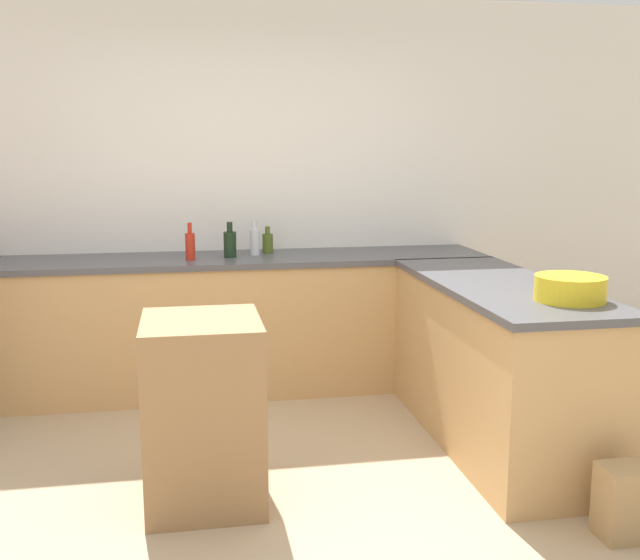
% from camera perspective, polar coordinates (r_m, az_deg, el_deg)
% --- Properties ---
extents(ground_plane, '(14.00, 14.00, 0.00)m').
position_cam_1_polar(ground_plane, '(3.64, -2.83, -17.14)').
color(ground_plane, tan).
extents(wall_back, '(8.00, 0.06, 2.70)m').
position_cam_1_polar(wall_back, '(5.42, -6.01, 6.80)').
color(wall_back, white).
rests_on(wall_back, ground_plane).
extents(counter_back, '(3.28, 0.68, 0.93)m').
position_cam_1_polar(counter_back, '(5.19, -5.53, -3.23)').
color(counter_back, tan).
rests_on(counter_back, ground_plane).
extents(counter_peninsula, '(0.69, 1.84, 0.93)m').
position_cam_1_polar(counter_peninsula, '(4.34, 13.34, -6.18)').
color(counter_peninsula, tan).
rests_on(counter_peninsula, ground_plane).
extents(island_table, '(0.54, 0.59, 0.89)m').
position_cam_1_polar(island_table, '(3.60, -8.88, -9.83)').
color(island_table, '#997047').
rests_on(island_table, ground_plane).
extents(mixing_bowl, '(0.34, 0.34, 0.12)m').
position_cam_1_polar(mixing_bowl, '(3.82, 18.52, -0.61)').
color(mixing_bowl, yellow).
rests_on(mixing_bowl, counter_peninsula).
extents(wine_bottle_dark, '(0.09, 0.09, 0.24)m').
position_cam_1_polar(wine_bottle_dark, '(5.06, -6.88, 2.79)').
color(wine_bottle_dark, black).
rests_on(wine_bottle_dark, counter_back).
extents(olive_oil_bottle, '(0.08, 0.08, 0.19)m').
position_cam_1_polar(olive_oil_bottle, '(5.24, -4.01, 2.87)').
color(olive_oil_bottle, '#475B1E').
rests_on(olive_oil_bottle, counter_back).
extents(hot_sauce_bottle, '(0.06, 0.06, 0.25)m').
position_cam_1_polar(hot_sauce_bottle, '(4.98, -9.86, 2.63)').
color(hot_sauce_bottle, red).
rests_on(hot_sauce_bottle, counter_back).
extents(vinegar_bottle_clear, '(0.07, 0.07, 0.24)m').
position_cam_1_polar(vinegar_bottle_clear, '(5.14, -5.00, 2.97)').
color(vinegar_bottle_clear, silver).
rests_on(vinegar_bottle_clear, counter_back).
extents(paper_bag, '(0.25, 0.18, 0.33)m').
position_cam_1_polar(paper_bag, '(3.60, 22.40, -15.36)').
color(paper_bag, '#A88456').
rests_on(paper_bag, ground_plane).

